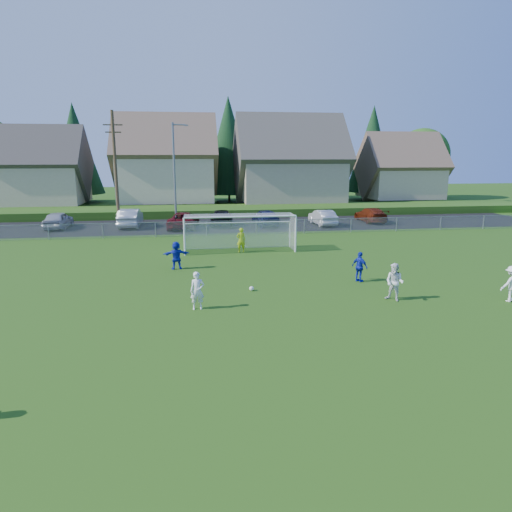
# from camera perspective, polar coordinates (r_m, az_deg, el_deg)

# --- Properties ---
(ground) EXTENTS (160.00, 160.00, 0.00)m
(ground) POSITION_cam_1_polar(r_m,az_deg,el_deg) (15.85, 4.15, -11.30)
(ground) COLOR #193D0C
(ground) RESTS_ON ground
(asphalt_lot) EXTENTS (60.00, 60.00, 0.00)m
(asphalt_lot) POSITION_cam_1_polar(r_m,az_deg,el_deg) (42.25, -3.73, 3.90)
(asphalt_lot) COLOR black
(asphalt_lot) RESTS_ON ground
(grass_embankment) EXTENTS (70.00, 6.00, 0.80)m
(grass_embankment) POSITION_cam_1_polar(r_m,az_deg,el_deg) (49.61, -4.41, 5.66)
(grass_embankment) COLOR #1E420F
(grass_embankment) RESTS_ON ground
(soccer_ball) EXTENTS (0.22, 0.22, 0.22)m
(soccer_ball) POSITION_cam_1_polar(r_m,az_deg,el_deg) (21.91, -0.57, -4.09)
(soccer_ball) COLOR white
(soccer_ball) RESTS_ON ground
(player_white_a) EXTENTS (0.61, 0.42, 1.62)m
(player_white_a) POSITION_cam_1_polar(r_m,az_deg,el_deg) (19.33, -7.35, -4.33)
(player_white_a) COLOR white
(player_white_a) RESTS_ON ground
(player_white_b) EXTENTS (1.03, 1.04, 1.70)m
(player_white_b) POSITION_cam_1_polar(r_m,az_deg,el_deg) (21.19, 16.93, -3.15)
(player_white_b) COLOR white
(player_white_b) RESTS_ON ground
(player_white_c) EXTENTS (1.12, 0.73, 1.63)m
(player_white_c) POSITION_cam_1_polar(r_m,az_deg,el_deg) (23.12, 29.33, -3.05)
(player_white_c) COLOR white
(player_white_c) RESTS_ON ground
(player_blue_a) EXTENTS (0.83, 0.97, 1.56)m
(player_blue_a) POSITION_cam_1_polar(r_m,az_deg,el_deg) (23.88, 12.84, -1.34)
(player_blue_a) COLOR #1224AE
(player_blue_a) RESTS_ON ground
(player_blue_b) EXTENTS (1.53, 0.62, 1.60)m
(player_blue_b) POSITION_cam_1_polar(r_m,az_deg,el_deg) (26.24, -9.92, 0.10)
(player_blue_b) COLOR #1224AE
(player_blue_b) RESTS_ON ground
(goalkeeper) EXTENTS (0.65, 0.47, 1.64)m
(goalkeeper) POSITION_cam_1_polar(r_m,az_deg,el_deg) (30.33, -1.88, 2.02)
(goalkeeper) COLOR #C4DE1A
(goalkeeper) RESTS_ON ground
(car_a) EXTENTS (1.84, 4.41, 1.49)m
(car_a) POSITION_cam_1_polar(r_m,az_deg,el_deg) (43.74, -23.49, 4.16)
(car_a) COLOR #A7A9AF
(car_a) RESTS_ON ground
(car_b) EXTENTS (1.78, 4.95, 1.62)m
(car_b) POSITION_cam_1_polar(r_m,az_deg,el_deg) (42.60, -15.43, 4.64)
(car_b) COLOR #B8B8B8
(car_b) RESTS_ON ground
(car_c) EXTENTS (2.97, 5.37, 1.42)m
(car_c) POSITION_cam_1_polar(r_m,az_deg,el_deg) (40.81, -9.01, 4.46)
(car_c) COLOR #590A10
(car_c) RESTS_ON ground
(car_d) EXTENTS (2.35, 5.03, 1.42)m
(car_d) POSITION_cam_1_polar(r_m,az_deg,el_deg) (42.02, -4.32, 4.82)
(car_d) COLOR black
(car_d) RESTS_ON ground
(car_e) EXTENTS (2.17, 4.60, 1.52)m
(car_e) POSITION_cam_1_polar(r_m,az_deg,el_deg) (41.59, 1.20, 4.84)
(car_e) COLOR #131843
(car_e) RESTS_ON ground
(car_f) EXTENTS (1.72, 4.34, 1.41)m
(car_f) POSITION_cam_1_polar(r_m,az_deg,el_deg) (42.52, 8.33, 4.80)
(car_f) COLOR #B4B4B4
(car_f) RESTS_ON ground
(car_g) EXTENTS (1.94, 4.70, 1.36)m
(car_g) POSITION_cam_1_polar(r_m,az_deg,el_deg) (45.38, 14.14, 5.02)
(car_g) COLOR maroon
(car_g) RESTS_ON ground
(soccer_goal) EXTENTS (7.42, 1.90, 2.50)m
(soccer_goal) POSITION_cam_1_polar(r_m,az_deg,el_deg) (30.73, -2.11, 3.67)
(soccer_goal) COLOR white
(soccer_goal) RESTS_ON ground
(chainlink_fence) EXTENTS (52.06, 0.06, 1.20)m
(chainlink_fence) POSITION_cam_1_polar(r_m,az_deg,el_deg) (36.74, -3.08, 3.57)
(chainlink_fence) COLOR gray
(chainlink_fence) RESTS_ON ground
(streetlight) EXTENTS (1.38, 0.18, 9.00)m
(streetlight) POSITION_cam_1_polar(r_m,az_deg,el_deg) (40.19, -10.09, 10.22)
(streetlight) COLOR slate
(streetlight) RESTS_ON ground
(utility_pole) EXTENTS (1.60, 0.26, 10.00)m
(utility_pole) POSITION_cam_1_polar(r_m,az_deg,el_deg) (41.65, -17.14, 10.36)
(utility_pole) COLOR #473321
(utility_pole) RESTS_ON ground
(houses_row) EXTENTS (53.90, 11.45, 13.27)m
(houses_row) POSITION_cam_1_polar(r_m,az_deg,el_deg) (56.84, -3.00, 13.57)
(houses_row) COLOR tan
(houses_row) RESTS_ON ground
(tree_row) EXTENTS (65.98, 12.36, 13.80)m
(tree_row) POSITION_cam_1_polar(r_m,az_deg,el_deg) (63.01, -4.38, 13.07)
(tree_row) COLOR #382616
(tree_row) RESTS_ON ground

